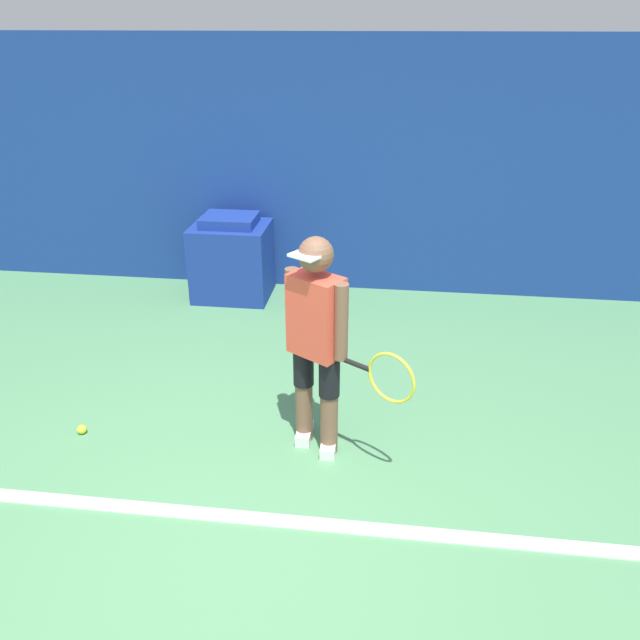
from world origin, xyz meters
The scene contains 6 objects.
ground_plane centered at (0.00, 0.00, 0.00)m, with size 24.00×24.00×0.00m, color #518C5B.
back_wall centered at (0.00, 3.79, 1.28)m, with size 24.00×0.10×2.57m.
court_baseline centered at (0.00, 0.15, 0.01)m, with size 21.60×0.10×0.01m.
tennis_player centered at (0.30, 0.91, 0.83)m, with size 0.85×0.58×1.51m.
tennis_ball centered at (-1.39, 0.83, 0.03)m, with size 0.07×0.07×0.07m.
covered_chair centered at (-0.92, 3.38, 0.42)m, with size 0.78×0.63×0.88m.
Camera 1 is at (0.75, -2.59, 2.68)m, focal length 35.00 mm.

